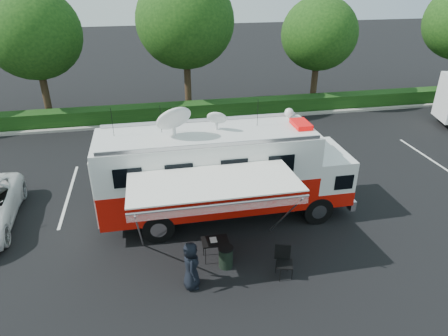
# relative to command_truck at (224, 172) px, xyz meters

# --- Properties ---
(ground_plane) EXTENTS (120.00, 120.00, 0.00)m
(ground_plane) POSITION_rel_command_truck_xyz_m (0.08, 0.00, -1.98)
(ground_plane) COLOR black
(ground_plane) RESTS_ON ground
(back_border) EXTENTS (60.00, 6.14, 8.87)m
(back_border) POSITION_rel_command_truck_xyz_m (1.23, 12.90, 3.02)
(back_border) COLOR #9E998E
(back_border) RESTS_ON ground_plane
(stall_lines) EXTENTS (24.12, 5.50, 0.01)m
(stall_lines) POSITION_rel_command_truck_xyz_m (-0.42, 3.00, -1.98)
(stall_lines) COLOR silver
(stall_lines) RESTS_ON ground_plane
(command_truck) EXTENTS (9.65, 2.65, 4.63)m
(command_truck) POSITION_rel_command_truck_xyz_m (0.00, 0.00, 0.00)
(command_truck) COLOR black
(command_truck) RESTS_ON ground_plane
(awning) EXTENTS (5.27, 2.71, 3.18)m
(awning) POSITION_rel_command_truck_xyz_m (-0.86, -2.75, 1.00)
(awning) COLOR white
(awning) RESTS_ON ground_plane
(person) EXTENTS (0.56, 0.82, 1.64)m
(person) POSITION_rel_command_truck_xyz_m (-1.78, -3.71, -1.98)
(person) COLOR black
(person) RESTS_ON ground_plane
(folding_table) EXTENTS (0.90, 0.64, 0.77)m
(folding_table) POSITION_rel_command_truck_xyz_m (-0.82, -2.54, -1.27)
(folding_table) COLOR black
(folding_table) RESTS_ON ground_plane
(folding_chair) EXTENTS (0.63, 0.66, 1.07)m
(folding_chair) POSITION_rel_command_truck_xyz_m (1.20, -3.71, -1.35)
(folding_chair) COLOR black
(folding_chair) RESTS_ON ground_plane
(trash_bin) EXTENTS (0.51, 0.51, 0.77)m
(trash_bin) POSITION_rel_command_truck_xyz_m (-0.54, -2.99, -1.60)
(trash_bin) COLOR black
(trash_bin) RESTS_ON ground_plane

